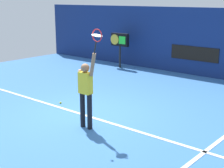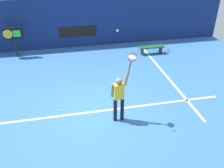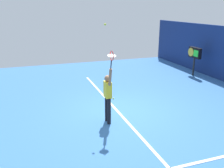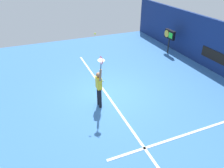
% 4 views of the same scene
% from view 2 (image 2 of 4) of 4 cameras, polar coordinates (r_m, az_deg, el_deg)
% --- Properties ---
extents(ground_plane, '(18.00, 18.00, 0.00)m').
position_cam_2_polar(ground_plane, '(9.40, -3.88, -6.15)').
color(ground_plane, '#3870B2').
extents(back_wall, '(18.00, 0.20, 2.87)m').
position_cam_2_polar(back_wall, '(14.89, -8.09, 13.88)').
color(back_wall, navy).
rests_on(back_wall, ground_plane).
extents(sponsor_banner_center, '(2.20, 0.03, 0.60)m').
position_cam_2_polar(sponsor_banner_center, '(14.92, -7.91, 11.95)').
color(sponsor_banner_center, black).
extents(court_baseline, '(10.00, 0.10, 0.01)m').
position_cam_2_polar(court_baseline, '(9.33, -3.81, -6.41)').
color(court_baseline, white).
rests_on(court_baseline, ground_plane).
extents(court_sideline, '(0.10, 7.00, 0.01)m').
position_cam_2_polar(court_sideline, '(11.96, 12.53, 1.79)').
color(court_sideline, white).
rests_on(court_sideline, ground_plane).
extents(tennis_player, '(0.61, 0.31, 1.99)m').
position_cam_2_polar(tennis_player, '(8.36, 1.61, -2.79)').
color(tennis_player, black).
rests_on(tennis_player, ground_plane).
extents(tennis_racket, '(0.37, 0.27, 0.63)m').
position_cam_2_polar(tennis_racket, '(7.79, 4.66, 6.00)').
color(tennis_racket, black).
extents(tennis_ball, '(0.07, 0.07, 0.07)m').
position_cam_2_polar(tennis_ball, '(7.29, 1.30, 12.22)').
color(tennis_ball, '#CCE033').
extents(scoreboard_clock, '(0.96, 0.20, 1.63)m').
position_cam_2_polar(scoreboard_clock, '(14.29, -21.95, 10.58)').
color(scoreboard_clock, black).
rests_on(scoreboard_clock, ground_plane).
extents(court_bench, '(1.40, 0.36, 0.45)m').
position_cam_2_polar(court_bench, '(14.16, 9.15, 8.22)').
color(court_bench, '#1E592D').
rests_on(court_bench, ground_plane).
extents(water_bottle, '(0.07, 0.07, 0.24)m').
position_cam_2_polar(water_bottle, '(14.63, 12.86, 7.63)').
color(water_bottle, '#338CD8').
rests_on(water_bottle, ground_plane).
extents(spare_ball, '(0.07, 0.07, 0.07)m').
position_cam_2_polar(spare_ball, '(9.50, -11.94, -6.12)').
color(spare_ball, '#CCE033').
rests_on(spare_ball, ground_plane).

